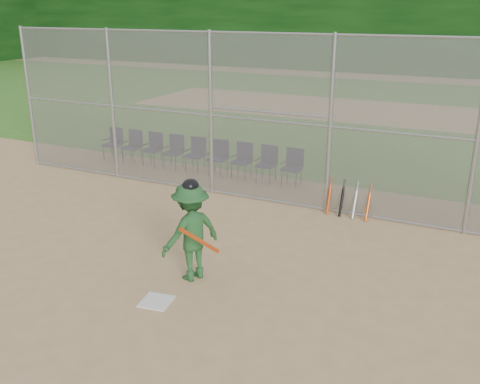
% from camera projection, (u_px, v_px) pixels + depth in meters
% --- Properties ---
extents(ground, '(100.00, 100.00, 0.00)m').
position_uv_depth(ground, '(172.00, 302.00, 8.59)').
color(ground, tan).
rests_on(ground, ground).
extents(grass_strip, '(100.00, 100.00, 0.00)m').
position_uv_depth(grass_strip, '(391.00, 113.00, 23.89)').
color(grass_strip, '#356F21').
rests_on(grass_strip, ground).
extents(dirt_patch_far, '(24.00, 24.00, 0.00)m').
position_uv_depth(dirt_patch_far, '(391.00, 113.00, 23.89)').
color(dirt_patch_far, tan).
rests_on(dirt_patch_far, ground).
extents(backstop_fence, '(16.09, 0.09, 4.00)m').
position_uv_depth(backstop_fence, '(288.00, 120.00, 12.16)').
color(backstop_fence, gray).
rests_on(backstop_fence, ground).
extents(home_plate, '(0.54, 0.54, 0.02)m').
position_uv_depth(home_plate, '(156.00, 301.00, 8.60)').
color(home_plate, silver).
rests_on(home_plate, ground).
extents(batter_at_plate, '(1.16, 1.35, 1.82)m').
position_uv_depth(batter_at_plate, '(191.00, 231.00, 9.09)').
color(batter_at_plate, '#205125').
rests_on(batter_at_plate, ground).
extents(spare_bats, '(0.96, 0.40, 0.83)m').
position_uv_depth(spare_bats, '(349.00, 199.00, 12.02)').
color(spare_bats, '#D84C14').
rests_on(spare_bats, ground).
extents(chair_0, '(0.54, 0.52, 0.96)m').
position_uv_depth(chair_0, '(112.00, 144.00, 16.53)').
color(chair_0, '#12103C').
rests_on(chair_0, ground).
extents(chair_1, '(0.54, 0.52, 0.96)m').
position_uv_depth(chair_1, '(132.00, 147.00, 16.23)').
color(chair_1, '#12103C').
rests_on(chair_1, ground).
extents(chair_2, '(0.54, 0.52, 0.96)m').
position_uv_depth(chair_2, '(152.00, 149.00, 15.92)').
color(chair_2, '#12103C').
rests_on(chair_2, ground).
extents(chair_3, '(0.54, 0.52, 0.96)m').
position_uv_depth(chair_3, '(173.00, 152.00, 15.62)').
color(chair_3, '#12103C').
rests_on(chair_3, ground).
extents(chair_4, '(0.54, 0.52, 0.96)m').
position_uv_depth(chair_4, '(195.00, 155.00, 15.31)').
color(chair_4, '#12103C').
rests_on(chair_4, ground).
extents(chair_5, '(0.54, 0.52, 0.96)m').
position_uv_depth(chair_5, '(218.00, 158.00, 15.01)').
color(chair_5, '#12103C').
rests_on(chair_5, ground).
extents(chair_6, '(0.54, 0.52, 0.96)m').
position_uv_depth(chair_6, '(241.00, 161.00, 14.70)').
color(chair_6, '#12103C').
rests_on(chair_6, ground).
extents(chair_7, '(0.54, 0.52, 0.96)m').
position_uv_depth(chair_7, '(266.00, 164.00, 14.40)').
color(chair_7, '#12103C').
rests_on(chair_7, ground).
extents(chair_8, '(0.54, 0.52, 0.96)m').
position_uv_depth(chair_8, '(292.00, 168.00, 14.09)').
color(chair_8, '#12103C').
rests_on(chair_8, ground).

